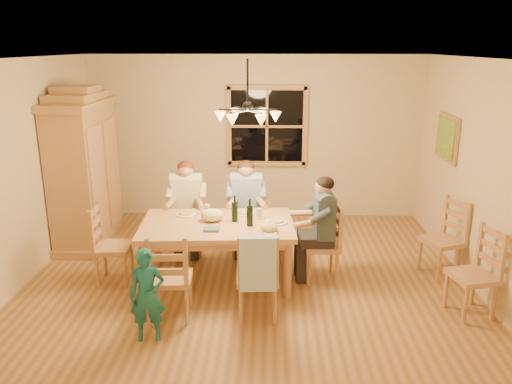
{
  "coord_description": "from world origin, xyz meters",
  "views": [
    {
      "loc": [
        0.27,
        -5.73,
        2.85
      ],
      "look_at": [
        0.09,
        0.1,
        1.12
      ],
      "focal_mm": 35.0,
      "sensor_mm": 36.0,
      "label": 1
    }
  ],
  "objects_px": {
    "chair_near_right": "(257,290)",
    "chair_end_left": "(114,259)",
    "child": "(147,295)",
    "armoire": "(85,173)",
    "chair_far_right": "(246,232)",
    "adult_plaid_man": "(246,195)",
    "adult_woman": "(187,196)",
    "chair_end_right": "(321,256)",
    "wine_bottle_b": "(250,213)",
    "wine_bottle_a": "(235,209)",
    "adult_slate_man": "(323,216)",
    "chair_spare_front": "(470,289)",
    "chair_near_left": "(171,291)",
    "chair_spare_back": "(440,252)",
    "dining_table": "(218,231)",
    "chair_far_left": "(188,232)",
    "chandelier": "(248,114)"
  },
  "relations": [
    {
      "from": "adult_plaid_man",
      "to": "armoire",
      "type": "bearing_deg",
      "value": -10.85
    },
    {
      "from": "dining_table",
      "to": "adult_slate_man",
      "type": "relative_size",
      "value": 2.19
    },
    {
      "from": "chair_spare_back",
      "to": "chair_spare_front",
      "type": "bearing_deg",
      "value": 156.8
    },
    {
      "from": "chair_far_left",
      "to": "chair_near_right",
      "type": "xyz_separation_m",
      "value": [
        1.02,
        -1.69,
        0.0
      ]
    },
    {
      "from": "chandelier",
      "to": "adult_woman",
      "type": "bearing_deg",
      "value": 137.38
    },
    {
      "from": "dining_table",
      "to": "wine_bottle_a",
      "type": "xyz_separation_m",
      "value": [
        0.21,
        0.06,
        0.26
      ]
    },
    {
      "from": "chandelier",
      "to": "dining_table",
      "type": "relative_size",
      "value": 0.4
    },
    {
      "from": "chair_end_left",
      "to": "wine_bottle_a",
      "type": "distance_m",
      "value": 1.62
    },
    {
      "from": "chair_spare_back",
      "to": "adult_slate_man",
      "type": "bearing_deg",
      "value": 73.65
    },
    {
      "from": "chair_near_right",
      "to": "chair_end_left",
      "type": "distance_m",
      "value": 1.96
    },
    {
      "from": "chair_near_right",
      "to": "chair_end_left",
      "type": "bearing_deg",
      "value": 153.43
    },
    {
      "from": "chandelier",
      "to": "adult_woman",
      "type": "xyz_separation_m",
      "value": [
        -0.89,
        0.82,
        -1.24
      ]
    },
    {
      "from": "chair_end_right",
      "to": "adult_woman",
      "type": "height_order",
      "value": "adult_woman"
    },
    {
      "from": "wine_bottle_a",
      "to": "chair_spare_front",
      "type": "distance_m",
      "value": 2.81
    },
    {
      "from": "adult_slate_man",
      "to": "chair_far_left",
      "type": "bearing_deg",
      "value": 63.43
    },
    {
      "from": "chair_near_left",
      "to": "chair_spare_front",
      "type": "distance_m",
      "value": 3.24
    },
    {
      "from": "chandelier",
      "to": "chair_far_left",
      "type": "distance_m",
      "value": 2.15
    },
    {
      "from": "chair_spare_back",
      "to": "chair_far_left",
      "type": "bearing_deg",
      "value": 56.82
    },
    {
      "from": "adult_woman",
      "to": "adult_plaid_man",
      "type": "xyz_separation_m",
      "value": [
        0.82,
        0.05,
        0.0
      ]
    },
    {
      "from": "chandelier",
      "to": "chair_spare_back",
      "type": "height_order",
      "value": "chandelier"
    },
    {
      "from": "adult_slate_man",
      "to": "wine_bottle_a",
      "type": "bearing_deg",
      "value": 87.33
    },
    {
      "from": "dining_table",
      "to": "chair_end_left",
      "type": "xyz_separation_m",
      "value": [
        -1.28,
        -0.07,
        -0.36
      ]
    },
    {
      "from": "wine_bottle_a",
      "to": "chair_spare_front",
      "type": "relative_size",
      "value": 0.33
    },
    {
      "from": "chair_far_left",
      "to": "chair_far_right",
      "type": "bearing_deg",
      "value": 180.0
    },
    {
      "from": "chair_far_left",
      "to": "chair_spare_front",
      "type": "bearing_deg",
      "value": 151.25
    },
    {
      "from": "dining_table",
      "to": "chair_end_left",
      "type": "height_order",
      "value": "chair_end_left"
    },
    {
      "from": "armoire",
      "to": "wine_bottle_a",
      "type": "bearing_deg",
      "value": -26.9
    },
    {
      "from": "chair_near_left",
      "to": "chair_end_left",
      "type": "height_order",
      "value": "same"
    },
    {
      "from": "child",
      "to": "armoire",
      "type": "bearing_deg",
      "value": 111.7
    },
    {
      "from": "chair_far_right",
      "to": "chair_near_right",
      "type": "relative_size",
      "value": 1.0
    },
    {
      "from": "chair_near_left",
      "to": "chandelier",
      "type": "bearing_deg",
      "value": 46.36
    },
    {
      "from": "chair_near_right",
      "to": "chair_spare_front",
      "type": "distance_m",
      "value": 2.32
    },
    {
      "from": "adult_slate_man",
      "to": "chair_spare_front",
      "type": "bearing_deg",
      "value": -121.21
    },
    {
      "from": "dining_table",
      "to": "wine_bottle_b",
      "type": "height_order",
      "value": "wine_bottle_b"
    },
    {
      "from": "chair_far_left",
      "to": "child",
      "type": "xyz_separation_m",
      "value": [
        -0.05,
        -2.17,
        0.18
      ]
    },
    {
      "from": "chair_spare_front",
      "to": "armoire",
      "type": "bearing_deg",
      "value": 54.56
    },
    {
      "from": "armoire",
      "to": "chair_spare_back",
      "type": "relative_size",
      "value": 2.32
    },
    {
      "from": "chair_far_right",
      "to": "chair_end_right",
      "type": "bearing_deg",
      "value": 136.64
    },
    {
      "from": "chair_far_left",
      "to": "dining_table",
      "type": "bearing_deg",
      "value": 117.9
    },
    {
      "from": "chair_end_right",
      "to": "armoire",
      "type": "bearing_deg",
      "value": 67.92
    },
    {
      "from": "adult_slate_man",
      "to": "wine_bottle_b",
      "type": "relative_size",
      "value": 2.65
    },
    {
      "from": "wine_bottle_a",
      "to": "chandelier",
      "type": "bearing_deg",
      "value": -11.44
    },
    {
      "from": "chair_near_left",
      "to": "chair_end_right",
      "type": "xyz_separation_m",
      "value": [
        1.7,
        0.97,
        0.0
      ]
    },
    {
      "from": "dining_table",
      "to": "chair_far_right",
      "type": "bearing_deg",
      "value": 70.91
    },
    {
      "from": "adult_slate_man",
      "to": "wine_bottle_a",
      "type": "relative_size",
      "value": 2.65
    },
    {
      "from": "chair_far_right",
      "to": "adult_plaid_man",
      "type": "bearing_deg",
      "value": 72.67
    },
    {
      "from": "chair_end_right",
      "to": "wine_bottle_b",
      "type": "xyz_separation_m",
      "value": [
        -0.88,
        -0.15,
        0.62
      ]
    },
    {
      "from": "chair_far_left",
      "to": "chair_end_right",
      "type": "distance_m",
      "value": 1.96
    },
    {
      "from": "chair_far_right",
      "to": "adult_slate_man",
      "type": "bearing_deg",
      "value": 136.64
    },
    {
      "from": "chair_near_left",
      "to": "child",
      "type": "relative_size",
      "value": 1.03
    }
  ]
}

